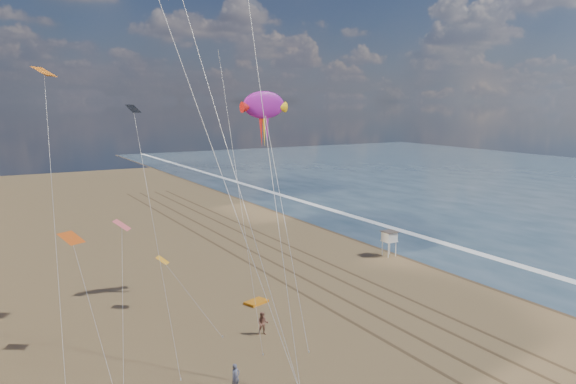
% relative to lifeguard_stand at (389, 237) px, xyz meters
% --- Properties ---
extents(wet_sand, '(260.00, 260.00, 0.00)m').
position_rel_lifeguard_stand_xyz_m(wet_sand, '(5.30, 7.42, -2.18)').
color(wet_sand, '#42301E').
rests_on(wet_sand, ground).
extents(foam, '(260.00, 260.00, 0.00)m').
position_rel_lifeguard_stand_xyz_m(foam, '(9.50, 7.42, -2.18)').
color(foam, white).
rests_on(foam, ground).
extents(tracks, '(7.68, 120.00, 0.01)m').
position_rel_lifeguard_stand_xyz_m(tracks, '(-11.15, -2.58, -2.17)').
color(tracks, brown).
rests_on(tracks, ground).
extents(lifeguard_stand, '(1.57, 1.57, 2.83)m').
position_rel_lifeguard_stand_xyz_m(lifeguard_stand, '(0.00, 0.00, 0.00)').
color(lifeguard_stand, silver).
rests_on(lifeguard_stand, ground).
extents(grounded_kite, '(2.20, 1.77, 0.22)m').
position_rel_lifeguard_stand_xyz_m(grounded_kite, '(-19.56, -6.04, -2.07)').
color(grounded_kite, orange).
rests_on(grounded_kite, ground).
extents(show_kite, '(4.17, 6.33, 20.03)m').
position_rel_lifeguard_stand_xyz_m(show_kite, '(-18.02, -4.74, 14.55)').
color(show_kite, '#A81AAB').
rests_on(show_kite, ground).
extents(kite_flyer_a, '(0.69, 0.56, 1.65)m').
position_rel_lifeguard_stand_xyz_m(kite_flyer_a, '(-27.15, -18.55, -1.35)').
color(kite_flyer_a, slate).
rests_on(kite_flyer_a, ground).
extents(kite_flyer_b, '(1.05, 0.98, 1.73)m').
position_rel_lifeguard_stand_xyz_m(kite_flyer_b, '(-22.04, -12.15, -1.31)').
color(kite_flyer_b, '#9B624F').
rests_on(kite_flyer_b, ground).
extents(small_kites, '(13.73, 9.16, 17.31)m').
position_rel_lifeguard_stand_xyz_m(small_kites, '(-29.96, -8.18, 11.89)').
color(small_kites, blue).
rests_on(small_kites, ground).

